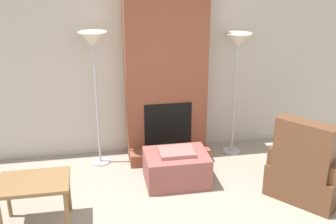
# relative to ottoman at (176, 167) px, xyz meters

# --- Properties ---
(wall_back) EXTENTS (7.63, 0.06, 2.60)m
(wall_back) POSITION_rel_ottoman_xyz_m (0.02, 1.09, 1.09)
(wall_back) COLOR #BCB7AD
(wall_back) RESTS_ON ground_plane
(fireplace) EXTENTS (1.13, 0.61, 2.60)m
(fireplace) POSITION_rel_ottoman_xyz_m (0.02, 0.88, 1.02)
(fireplace) COLOR brown
(fireplace) RESTS_ON ground_plane
(ottoman) EXTENTS (0.80, 0.61, 0.45)m
(ottoman) POSITION_rel_ottoman_xyz_m (0.00, 0.00, 0.00)
(ottoman) COLOR #8C4C47
(ottoman) RESTS_ON ground_plane
(armchair) EXTENTS (1.22, 1.21, 1.04)m
(armchair) POSITION_rel_ottoman_xyz_m (1.53, -0.57, 0.09)
(armchair) COLOR brown
(armchair) RESTS_ON ground_plane
(side_table) EXTENTS (0.74, 0.54, 0.55)m
(side_table) POSITION_rel_ottoman_xyz_m (-1.66, -0.65, 0.27)
(side_table) COLOR brown
(side_table) RESTS_ON ground_plane
(floor_lamp_left) EXTENTS (0.37, 0.37, 1.85)m
(floor_lamp_left) POSITION_rel_ottoman_xyz_m (-0.95, 0.73, 1.43)
(floor_lamp_left) COLOR #ADADB2
(floor_lamp_left) RESTS_ON ground_plane
(floor_lamp_right) EXTENTS (0.37, 0.37, 1.77)m
(floor_lamp_right) POSITION_rel_ottoman_xyz_m (0.99, 0.73, 1.35)
(floor_lamp_right) COLOR #ADADB2
(floor_lamp_right) RESTS_ON ground_plane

